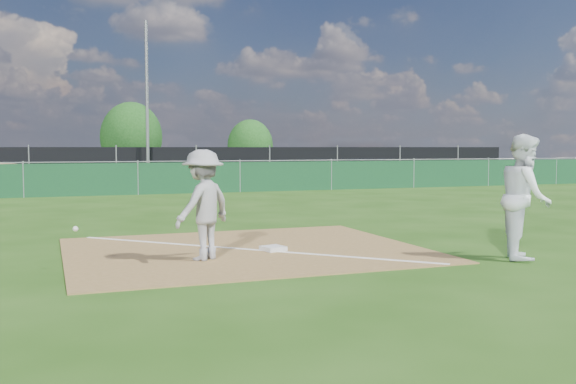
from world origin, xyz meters
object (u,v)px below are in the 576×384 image
object	(u,v)px
runner	(525,197)
tree_right	(250,146)
car_mid	(52,165)
light_pole	(147,102)
car_right	(174,166)
first_base	(273,248)
tree_mid	(131,137)
play_at_first	(203,205)

from	to	relation	value
runner	tree_right	size ratio (longest dim) A/B	0.54
runner	car_mid	distance (m)	30.43
light_pole	car_right	size ratio (longest dim) A/B	1.67
first_base	runner	xyz separation A→B (m)	(3.54, -2.08, 0.94)
light_pole	first_base	bearing A→B (deg)	-92.83
car_mid	tree_right	bearing A→B (deg)	-92.43
first_base	tree_mid	bearing A→B (deg)	87.19
runner	tree_mid	world-z (taller)	tree_mid
car_mid	tree_right	xyz separation A→B (m)	(12.86, 4.44, 1.09)
tree_mid	tree_right	world-z (taller)	tree_mid
play_at_first	car_mid	world-z (taller)	play_at_first
play_at_first	tree_mid	bearing A→B (deg)	84.96
tree_mid	runner	bearing A→B (deg)	-86.83
car_right	tree_mid	size ratio (longest dim) A/B	1.01
car_right	tree_right	world-z (taller)	tree_right
car_mid	car_right	xyz separation A→B (m)	(6.68, -0.35, -0.11)
play_at_first	car_mid	distance (m)	28.08
car_mid	tree_right	world-z (taller)	tree_right
first_base	runner	bearing A→B (deg)	-30.38
first_base	tree_mid	size ratio (longest dim) A/B	0.07
first_base	runner	distance (m)	4.21
play_at_first	tree_right	distance (m)	34.22
tree_right	runner	bearing A→B (deg)	-99.94
first_base	play_at_first	world-z (taller)	play_at_first
runner	car_mid	size ratio (longest dim) A/B	0.41
light_pole	car_mid	xyz separation A→B (m)	(-4.43, 5.58, -3.18)
light_pole	tree_right	bearing A→B (deg)	49.92
runner	tree_mid	size ratio (longest dim) A/B	0.42
light_pole	runner	xyz separation A→B (m)	(2.45, -24.06, -3.00)
tree_right	car_mid	bearing A→B (deg)	-160.97
play_at_first	tree_right	bearing A→B (deg)	71.53
light_pole	runner	distance (m)	24.37
first_base	tree_right	distance (m)	33.43
light_pole	car_right	bearing A→B (deg)	66.71
light_pole	car_mid	distance (m)	7.80
play_at_first	first_base	bearing A→B (deg)	18.66
runner	tree_mid	distance (m)	34.99
first_base	tree_mid	world-z (taller)	tree_mid
tree_mid	first_base	bearing A→B (deg)	-92.81
runner	car_right	distance (m)	29.29
tree_mid	tree_right	bearing A→B (deg)	-6.06
car_mid	tree_mid	xyz separation A→B (m)	(4.95, 5.27, 1.63)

